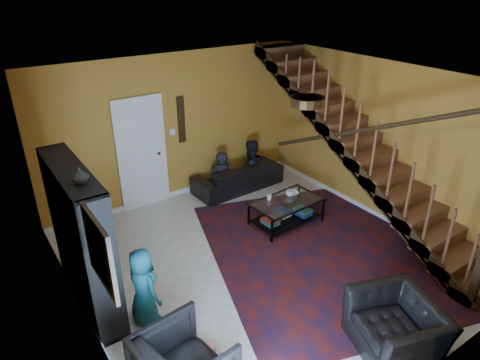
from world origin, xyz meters
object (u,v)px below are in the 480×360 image
at_px(armchair_right, 396,327).
at_px(coffee_table, 286,211).
at_px(sofa, 238,176).
at_px(bookshelf, 83,242).

distance_m(armchair_right, coffee_table, 2.99).
xyz_separation_m(sofa, armchair_right, (-0.86, -4.55, 0.05)).
relative_size(bookshelf, armchair_right, 1.98).
height_order(bookshelf, armchair_right, bookshelf).
bearing_deg(sofa, bookshelf, 23.73).
distance_m(sofa, armchair_right, 4.63).
xyz_separation_m(sofa, coffee_table, (-0.10, -1.66, -0.01)).
height_order(bookshelf, sofa, bookshelf).
distance_m(sofa, coffee_table, 1.67).
bearing_deg(coffee_table, armchair_right, -104.82).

